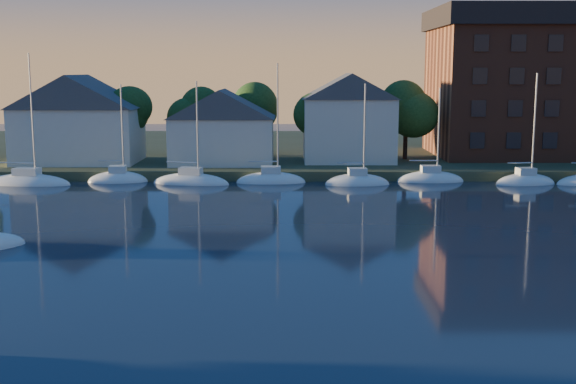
{
  "coord_description": "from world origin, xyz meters",
  "views": [
    {
      "loc": [
        1.07,
        -22.04,
        11.07
      ],
      "look_at": [
        1.14,
        22.0,
        3.65
      ],
      "focal_mm": 45.0,
      "sensor_mm": 36.0,
      "label": 1
    }
  ],
  "objects_px": {
    "clubhouse_west": "(79,118)",
    "clubhouse_east": "(349,117)",
    "clubhouse_centre": "(222,126)",
    "condo_block": "(562,82)"
  },
  "relations": [
    {
      "from": "clubhouse_east",
      "to": "condo_block",
      "type": "xyz_separation_m",
      "value": [
        26.0,
        5.95,
        3.79
      ]
    },
    {
      "from": "clubhouse_west",
      "to": "clubhouse_east",
      "type": "relative_size",
      "value": 1.3
    },
    {
      "from": "clubhouse_east",
      "to": "clubhouse_centre",
      "type": "bearing_deg",
      "value": -171.87
    },
    {
      "from": "clubhouse_east",
      "to": "condo_block",
      "type": "bearing_deg",
      "value": 12.89
    },
    {
      "from": "clubhouse_west",
      "to": "clubhouse_centre",
      "type": "distance_m",
      "value": 16.05
    },
    {
      "from": "clubhouse_west",
      "to": "clubhouse_east",
      "type": "distance_m",
      "value": 30.02
    },
    {
      "from": "clubhouse_centre",
      "to": "condo_block",
      "type": "height_order",
      "value": "condo_block"
    },
    {
      "from": "clubhouse_centre",
      "to": "clubhouse_east",
      "type": "bearing_deg",
      "value": 8.13
    },
    {
      "from": "clubhouse_centre",
      "to": "clubhouse_east",
      "type": "xyz_separation_m",
      "value": [
        14.0,
        2.0,
        0.87
      ]
    },
    {
      "from": "clubhouse_west",
      "to": "clubhouse_centre",
      "type": "height_order",
      "value": "clubhouse_west"
    }
  ]
}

